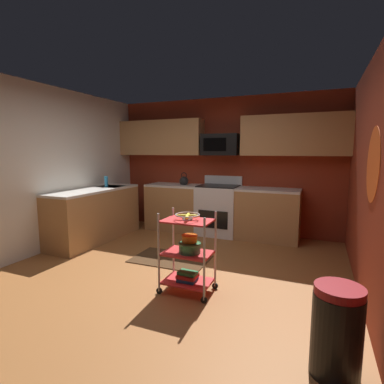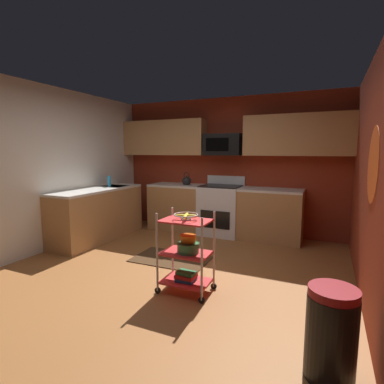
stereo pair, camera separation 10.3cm
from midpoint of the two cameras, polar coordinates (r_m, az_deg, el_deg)
name	(u,v)px [view 1 (the left image)]	position (r m, az deg, el deg)	size (l,w,h in m)	color
floor	(168,276)	(4.03, -5.39, -15.65)	(4.40, 4.80, 0.04)	#995B2D
wall_back	(224,165)	(5.95, 5.66, 5.04)	(4.52, 0.06, 2.60)	maroon
wall_left	(36,170)	(5.16, -27.98, 3.76)	(0.06, 4.80, 2.60)	silver
wall_right	(376,181)	(3.29, 30.89, 1.80)	(0.06, 4.80, 2.60)	maroon
wall_flower_decal	(373,165)	(3.34, 30.38, 4.49)	(0.74, 0.74, 0.00)	#E5591E
counter_run	(172,212)	(5.59, -4.30, -3.76)	(3.67, 2.46, 0.92)	#B27F4C
oven_range	(218,209)	(5.74, 4.53, -3.31)	(0.76, 0.65, 1.10)	white
upper_cabinets	(222,137)	(5.77, 5.16, 10.43)	(4.40, 0.33, 0.70)	#B27F4C
microwave	(221,145)	(5.74, 4.99, 8.95)	(0.70, 0.39, 0.40)	black
rolling_cart	(188,253)	(3.41, -1.73, -11.51)	(0.60, 0.38, 0.91)	silver
fruit_bowl	(187,216)	(3.30, -1.76, -4.55)	(0.27, 0.27, 0.07)	silver
mixing_bowl_large	(190,247)	(3.38, -1.33, -10.50)	(0.25, 0.25, 0.11)	#387F4C
mixing_bowl_small	(190,238)	(3.38, -1.34, -8.76)	(0.18, 0.18, 0.08)	orange
book_stack	(188,276)	(3.51, -1.71, -15.72)	(0.22, 0.20, 0.11)	#1E4C8C
kettle	(184,181)	(5.93, -2.04, 2.12)	(0.21, 0.18, 0.26)	black
dish_soap_bottle	(106,182)	(5.80, -16.49, 1.91)	(0.06, 0.06, 0.20)	#2D8CBF
trash_can	(337,332)	(2.50, 24.65, -22.98)	(0.34, 0.42, 0.66)	black
floor_rug	(171,259)	(4.54, -4.76, -12.56)	(1.10, 0.70, 0.01)	#472D19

